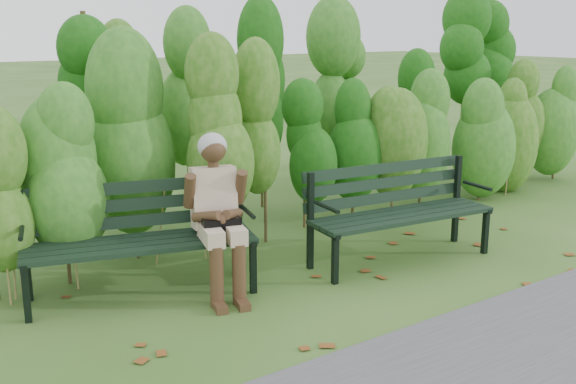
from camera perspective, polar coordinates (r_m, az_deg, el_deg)
ground at (r=5.49m, az=2.12°, el=-8.34°), size 80.00×80.00×0.00m
hedge_band at (r=6.71m, az=-7.47°, el=6.75°), size 11.04×1.67×2.42m
leaf_litter at (r=4.98m, az=-6.82°, el=-10.80°), size 4.83×2.05×0.01m
bench_left at (r=5.41m, az=-12.54°, el=-3.18°), size 1.85×1.03×0.88m
bench_right at (r=6.16m, az=9.11°, el=-1.04°), size 1.78×0.77×0.86m
seated_woman at (r=5.28m, az=-6.00°, el=-1.10°), size 0.53×0.78×1.27m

